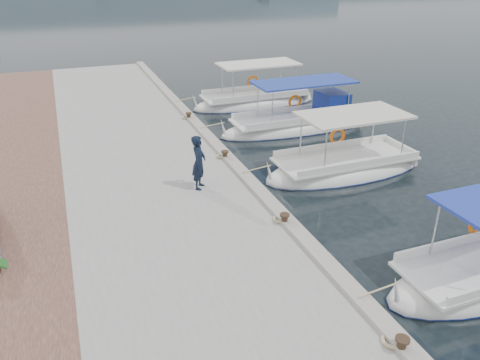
# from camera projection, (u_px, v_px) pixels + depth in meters

# --- Properties ---
(ground) EXTENTS (400.00, 400.00, 0.00)m
(ground) POSITION_uv_depth(u_px,v_px,m) (321.00, 266.00, 12.12)
(ground) COLOR black
(ground) RESTS_ON ground
(concrete_quay) EXTENTS (6.00, 40.00, 0.50)m
(concrete_quay) POSITION_uv_depth(u_px,v_px,m) (164.00, 194.00, 15.25)
(concrete_quay) COLOR gray
(concrete_quay) RESTS_ON ground
(quay_curb) EXTENTS (0.44, 40.00, 0.12)m
(quay_curb) POSITION_uv_depth(u_px,v_px,m) (243.00, 173.00, 16.02)
(quay_curb) COLOR #9A9589
(quay_curb) RESTS_ON concrete_quay
(fishing_caique_c) EXTENTS (6.41, 2.39, 2.83)m
(fishing_caique_c) POSITION_uv_depth(u_px,v_px,m) (344.00, 169.00, 17.40)
(fishing_caique_c) COLOR white
(fishing_caique_c) RESTS_ON ground
(fishing_caique_d) EXTENTS (7.68, 2.16, 2.83)m
(fishing_caique_d) POSITION_uv_depth(u_px,v_px,m) (300.00, 125.00, 21.78)
(fishing_caique_d) COLOR white
(fishing_caique_d) RESTS_ON ground
(fishing_caique_e) EXTENTS (6.98, 2.31, 2.83)m
(fishing_caique_e) POSITION_uv_depth(u_px,v_px,m) (255.00, 103.00, 25.35)
(fishing_caique_e) COLOR white
(fishing_caique_e) RESTS_ON ground
(mooring_bollards) EXTENTS (0.28, 20.28, 0.33)m
(mooring_bollards) POSITION_uv_depth(u_px,v_px,m) (285.00, 218.00, 12.97)
(mooring_bollards) COLOR black
(mooring_bollards) RESTS_ON concrete_quay
(fisherman) EXTENTS (0.69, 0.77, 1.78)m
(fisherman) POSITION_uv_depth(u_px,v_px,m) (199.00, 162.00, 14.76)
(fisherman) COLOR black
(fisherman) RESTS_ON concrete_quay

